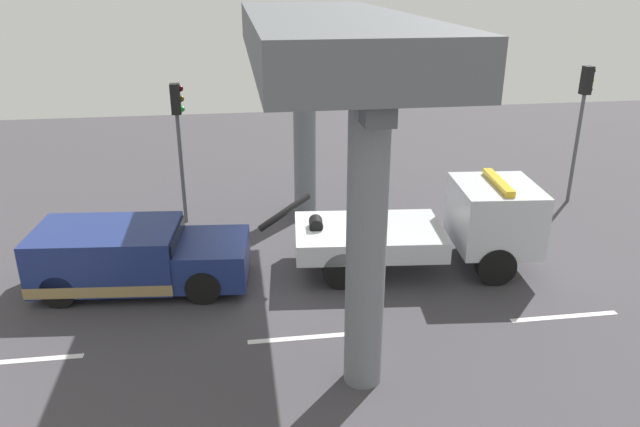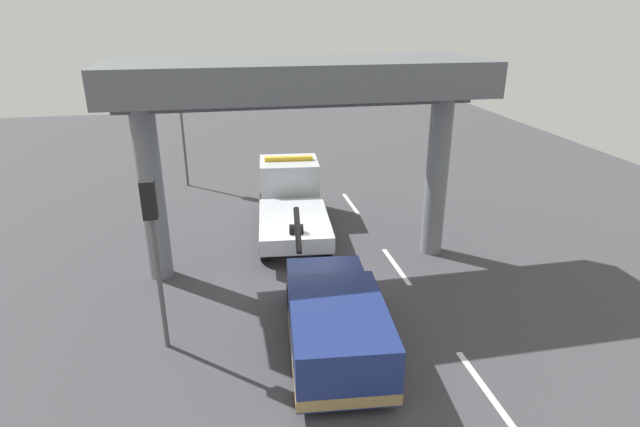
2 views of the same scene
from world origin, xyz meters
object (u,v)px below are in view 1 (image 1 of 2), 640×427
at_px(traffic_light_near, 178,124).
at_px(traffic_light_far, 583,105).
at_px(tow_truck_white, 441,225).
at_px(towed_van_green, 132,258).

bearing_deg(traffic_light_near, traffic_light_far, 0.00).
bearing_deg(tow_truck_white, traffic_light_far, 34.52).
bearing_deg(tow_truck_white, towed_van_green, 179.45).
height_order(tow_truck_white, towed_van_green, tow_truck_white).
relative_size(tow_truck_white, towed_van_green, 1.37).
distance_m(tow_truck_white, traffic_light_near, 8.33).
relative_size(tow_truck_white, traffic_light_far, 1.59).
xyz_separation_m(traffic_light_near, traffic_light_far, (13.00, 0.00, 0.16)).
distance_m(tow_truck_white, traffic_light_far, 7.68).
relative_size(traffic_light_near, traffic_light_far, 0.95).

